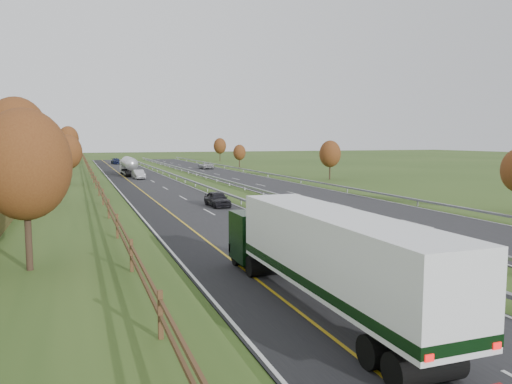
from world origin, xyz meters
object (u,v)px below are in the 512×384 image
car_silver_mid (139,174)px  car_oncoming (206,166)px  car_small_far (116,161)px  box_lorry (322,254)px  road_tanker (129,165)px  car_dark_near (217,199)px

car_silver_mid → car_oncoming: car_silver_mid is taller
car_silver_mid → car_small_far: bearing=85.7°
car_small_far → car_silver_mid: bearing=-96.2°
box_lorry → road_tanker: (0.47, 78.90, -0.47)m
car_silver_mid → car_oncoming: 30.09m
box_lorry → car_dark_near: box_lorry is taller
car_small_far → car_oncoming: bearing=-65.3°
car_dark_near → box_lorry: bearing=-100.3°
car_silver_mid → road_tanker: bearing=90.0°
car_dark_near → car_oncoming: size_ratio=0.82×
road_tanker → car_dark_near: (3.94, -47.80, -1.06)m
box_lorry → car_oncoming: 95.45m
car_small_far → car_oncoming: 34.40m
road_tanker → car_dark_near: road_tanker is taller
box_lorry → car_dark_near: 31.45m
box_lorry → road_tanker: 78.90m
car_dark_near → car_oncoming: 64.11m
car_oncoming → road_tanker: bearing=37.2°
road_tanker → car_dark_near: size_ratio=2.50×
box_lorry → car_silver_mid: 69.34m
car_dark_near → car_small_far: 92.11m
box_lorry → car_silver_mid: (1.12, 69.31, -1.52)m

